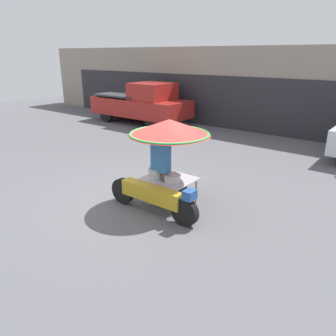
{
  "coord_description": "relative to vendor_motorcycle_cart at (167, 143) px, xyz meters",
  "views": [
    {
      "loc": [
        4.59,
        -4.94,
        3.13
      ],
      "look_at": [
        0.59,
        0.22,
        0.84
      ],
      "focal_mm": 35.0,
      "sensor_mm": 36.0,
      "label": 1
    }
  ],
  "objects": [
    {
      "name": "shopfront_building",
      "position": [
        -0.59,
        8.74,
        0.3
      ],
      "size": [
        28.0,
        2.06,
        3.43
      ],
      "color": "gray",
      "rests_on": "ground"
    },
    {
      "name": "vendor_motorcycle_cart",
      "position": [
        0.0,
        0.0,
        0.0
      ],
      "size": [
        2.22,
        1.7,
        1.87
      ],
      "color": "black",
      "rests_on": "ground"
    },
    {
      "name": "vendor_person",
      "position": [
        -0.09,
        -0.09,
        -0.51
      ],
      "size": [
        0.38,
        0.22,
        1.59
      ],
      "color": "#4C473D",
      "rests_on": "ground"
    },
    {
      "name": "pickup_truck",
      "position": [
        -6.41,
        6.32,
        -0.49
      ],
      "size": [
        4.86,
        1.91,
        1.89
      ],
      "color": "black",
      "rests_on": "ground"
    },
    {
      "name": "ground_plane",
      "position": [
        -0.59,
        -0.18,
        -1.4
      ],
      "size": [
        36.0,
        36.0,
        0.0
      ],
      "primitive_type": "plane",
      "color": "#56565B"
    }
  ]
}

